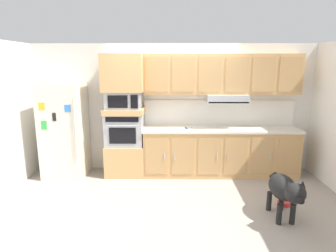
{
  "coord_description": "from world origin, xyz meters",
  "views": [
    {
      "loc": [
        -0.02,
        -4.64,
        2.14
      ],
      "look_at": [
        -0.08,
        0.13,
        1.1
      ],
      "focal_mm": 30.98,
      "sensor_mm": 36.0,
      "label": 1
    }
  ],
  "objects_px": {
    "refrigerator": "(65,131)",
    "dog_food_bowl": "(284,203)",
    "built_in_oven": "(125,129)",
    "screwdriver": "(187,128)",
    "dog": "(285,190)",
    "microwave": "(124,100)"
  },
  "relations": [
    {
      "from": "dog",
      "to": "dog_food_bowl",
      "type": "bearing_deg",
      "value": 155.35
    },
    {
      "from": "refrigerator",
      "to": "screwdriver",
      "type": "distance_m",
      "value": 2.32
    },
    {
      "from": "dog",
      "to": "refrigerator",
      "type": "bearing_deg",
      "value": -116.15
    },
    {
      "from": "screwdriver",
      "to": "built_in_oven",
      "type": "bearing_deg",
      "value": 176.91
    },
    {
      "from": "built_in_oven",
      "to": "dog",
      "type": "xyz_separation_m",
      "value": [
        2.44,
        -1.71,
        -0.45
      ]
    },
    {
      "from": "refrigerator",
      "to": "dog",
      "type": "bearing_deg",
      "value": -24.69
    },
    {
      "from": "refrigerator",
      "to": "dog_food_bowl",
      "type": "height_order",
      "value": "refrigerator"
    },
    {
      "from": "built_in_oven",
      "to": "dog_food_bowl",
      "type": "xyz_separation_m",
      "value": [
        2.63,
        -1.26,
        -0.87
      ]
    },
    {
      "from": "refrigerator",
      "to": "screwdriver",
      "type": "bearing_deg",
      "value": 0.09
    },
    {
      "from": "built_in_oven",
      "to": "screwdriver",
      "type": "relative_size",
      "value": 4.66
    },
    {
      "from": "built_in_oven",
      "to": "screwdriver",
      "type": "distance_m",
      "value": 1.18
    },
    {
      "from": "refrigerator",
      "to": "dog",
      "type": "distance_m",
      "value": 3.96
    },
    {
      "from": "refrigerator",
      "to": "built_in_oven",
      "type": "height_order",
      "value": "refrigerator"
    },
    {
      "from": "refrigerator",
      "to": "built_in_oven",
      "type": "bearing_deg",
      "value": 3.4
    },
    {
      "from": "dog",
      "to": "dog_food_bowl",
      "type": "xyz_separation_m",
      "value": [
        0.19,
        0.45,
        -0.42
      ]
    },
    {
      "from": "built_in_oven",
      "to": "microwave",
      "type": "xyz_separation_m",
      "value": [
        0.0,
        -0.0,
        0.56
      ]
    },
    {
      "from": "refrigerator",
      "to": "dog_food_bowl",
      "type": "relative_size",
      "value": 8.8
    },
    {
      "from": "screwdriver",
      "to": "dog",
      "type": "bearing_deg",
      "value": -52.74
    },
    {
      "from": "refrigerator",
      "to": "screwdriver",
      "type": "xyz_separation_m",
      "value": [
        2.32,
        0.0,
        0.05
      ]
    },
    {
      "from": "screwdriver",
      "to": "microwave",
      "type": "bearing_deg",
      "value": 176.91
    },
    {
      "from": "screwdriver",
      "to": "dog",
      "type": "distance_m",
      "value": 2.12
    },
    {
      "from": "microwave",
      "to": "screwdriver",
      "type": "distance_m",
      "value": 1.3
    }
  ]
}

